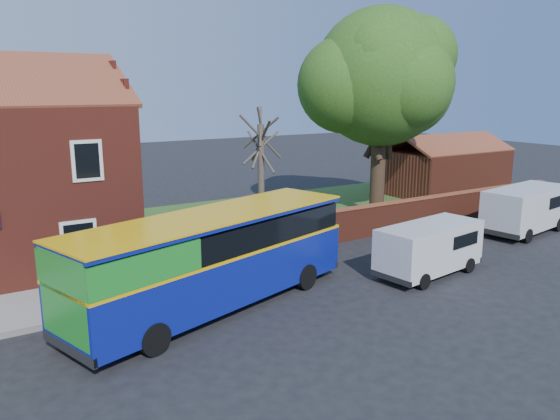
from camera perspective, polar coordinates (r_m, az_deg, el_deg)
ground at (r=16.44m, az=-1.72°, el=-13.19°), size 120.00×120.00×0.00m
grass_strip at (r=33.66m, az=6.37°, el=0.28°), size 26.00×12.00×0.04m
boundary_wall at (r=29.13m, az=13.69°, el=-0.34°), size 22.00×0.38×1.60m
outbuilding at (r=39.51m, az=16.79°, el=3.98°), size 8.20×5.06×4.17m
bus at (r=17.80m, az=-7.74°, el=-4.98°), size 10.78×5.64×3.19m
van_near at (r=22.01m, az=15.35°, el=-3.74°), size 4.80×2.43×2.02m
van_far at (r=30.01m, az=24.29°, el=0.20°), size 5.51×2.88×2.31m
large_tree at (r=31.00m, az=10.40°, el=13.04°), size 9.40×7.43×11.46m
bare_tree at (r=25.98m, az=-1.99°, el=3.60°), size 2.26×2.69×6.03m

